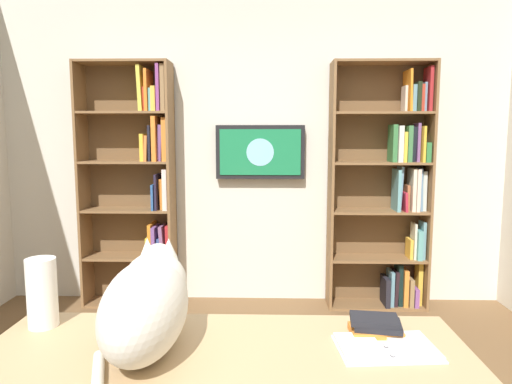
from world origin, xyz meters
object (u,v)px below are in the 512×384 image
Objects in this scene: bookshelf_left at (390,191)px; cat at (148,300)px; desk_book_stack at (376,326)px; paper_towel_roll at (42,293)px; wall_mounted_tv at (260,152)px; open_binder at (386,347)px; bookshelf_right at (141,188)px.

bookshelf_left reaches higher than cat.
cat is at bearing 9.25° from desk_book_stack.
cat is at bearing 159.02° from paper_towel_roll.
bookshelf_left is 2.71× the size of wall_mounted_tv.
cat is 1.97× the size of open_binder.
open_binder is 1.32× the size of paper_towel_roll.
wall_mounted_tv is 3.94× the size of desk_book_stack.
paper_towel_roll is at bearing 71.47° from wall_mounted_tv.
bookshelf_left reaches higher than open_binder.
bookshelf_left is 2.15m from bookshelf_right.
bookshelf_right is 2.74m from desk_book_stack.
paper_towel_roll is at bearing 49.85° from bookshelf_left.
bookshelf_left reaches higher than wall_mounted_tv.
desk_book_stack is at bearing -170.75° from cat.
cat reaches higher than open_binder.
wall_mounted_tv reaches higher than cat.
cat is (-0.70, 2.42, -0.10)m from bookshelf_right.
bookshelf_right is 2.72× the size of wall_mounted_tv.
paper_towel_roll is 1.35× the size of desk_book_stack.
open_binder is at bearing 122.07° from bookshelf_right.
wall_mounted_tv is 2.92× the size of paper_towel_roll.
paper_towel_roll is at bearing -20.98° from cat.
open_binder is at bearing 100.75° from wall_mounted_tv.
paper_towel_roll is (1.89, 2.25, -0.13)m from bookshelf_left.
cat is at bearing 106.21° from bookshelf_right.
bookshelf_left reaches higher than desk_book_stack.
bookshelf_right is 2.85m from open_binder.
wall_mounted_tv reaches higher than paper_towel_roll.
bookshelf_left is 10.67× the size of desk_book_stack.
bookshelf_right is at bearing -57.93° from open_binder.
cat is 0.48m from paper_towel_roll.
desk_book_stack is (-1.24, 0.04, -0.10)m from paper_towel_roll.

